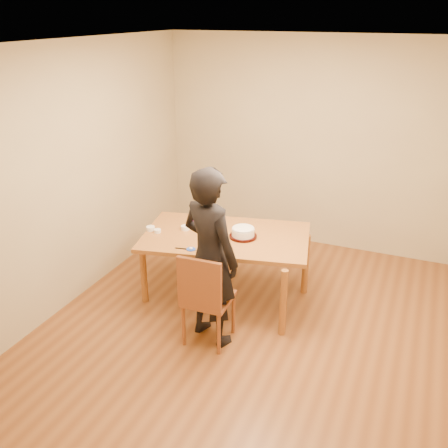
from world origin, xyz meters
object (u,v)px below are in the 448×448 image
at_px(cake_plate, 243,236).
at_px(person, 210,257).
at_px(dining_chair, 209,299).
at_px(dining_table, 226,237).
at_px(cake, 243,232).

relative_size(cake_plate, person, 0.17).
bearing_deg(cake_plate, dining_chair, -92.61).
distance_m(dining_table, person, 0.76).
bearing_deg(person, cake_plate, -71.99).
height_order(cake, person, person).
distance_m(cake_plate, person, 0.76).
bearing_deg(dining_table, cake_plate, -5.50).
height_order(dining_table, dining_chair, dining_table).
bearing_deg(dining_chair, cake_plate, 85.09).
bearing_deg(cake, person, -92.76).
xyz_separation_m(dining_table, dining_chair, (0.15, -0.78, -0.28)).
bearing_deg(dining_chair, cake, 85.09).
relative_size(dining_table, person, 1.00).
bearing_deg(cake, dining_chair, -92.61).
bearing_deg(dining_chair, dining_table, 98.65).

